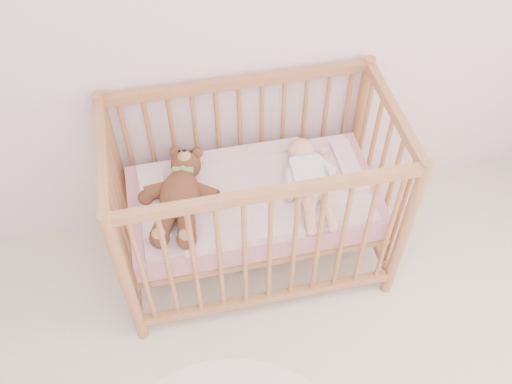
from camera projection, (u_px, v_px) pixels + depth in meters
name	position (u px, v px, depth m)	size (l,w,h in m)	color
wall_back	(227.00, 4.00, 2.42)	(4.00, 0.02, 2.70)	silver
crib	(254.00, 200.00, 2.83)	(1.36, 0.76, 1.00)	#B77A4D
mattress	(254.00, 202.00, 2.84)	(1.22, 0.62, 0.13)	pink
blanket	(254.00, 192.00, 2.78)	(1.10, 0.58, 0.06)	#F2A6B1
baby	(308.00, 177.00, 2.75)	(0.28, 0.59, 0.14)	white
teddy_bear	(180.00, 196.00, 2.66)	(0.42, 0.59, 0.16)	brown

